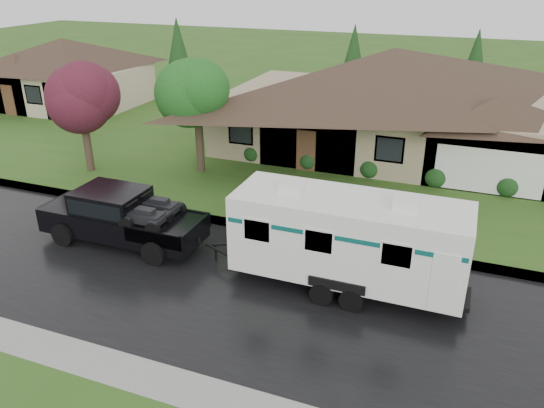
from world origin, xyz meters
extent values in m
plane|color=#2E561B|center=(0.00, 0.00, 0.00)|extent=(140.00, 140.00, 0.00)
cube|color=black|center=(0.00, -2.00, 0.01)|extent=(140.00, 8.00, 0.01)
cube|color=gray|center=(0.00, 2.25, 0.07)|extent=(140.00, 0.50, 0.15)
cube|color=#2E561B|center=(0.00, 15.00, 0.07)|extent=(140.00, 26.00, 0.15)
cube|color=gray|center=(2.00, 14.00, 1.65)|extent=(18.00, 10.00, 3.00)
pyramid|color=#39271F|center=(2.00, 14.00, 5.75)|extent=(19.44, 10.80, 2.60)
cube|color=gray|center=(7.40, 11.00, 1.50)|extent=(5.76, 4.00, 2.70)
cube|color=#C2AC90|center=(-22.00, 16.00, 1.55)|extent=(10.00, 8.00, 2.80)
pyramid|color=#39271F|center=(-22.00, 16.00, 4.95)|extent=(10.80, 8.64, 2.00)
cube|color=#C2AC90|center=(-19.00, 14.00, 1.41)|extent=(3.20, 4.00, 2.52)
cylinder|color=#382B1E|center=(-6.21, 7.03, 1.43)|extent=(0.40, 0.40, 2.57)
sphere|color=#256B23|center=(-6.21, 7.03, 4.25)|extent=(3.55, 3.55, 3.55)
cylinder|color=#382B1E|center=(-11.51, 5.06, 1.32)|extent=(0.38, 0.38, 2.34)
sphere|color=#5A1C2C|center=(-11.51, 5.06, 3.88)|extent=(3.23, 3.23, 3.23)
sphere|color=#143814|center=(-4.30, 9.30, 0.65)|extent=(1.00, 1.00, 1.00)
sphere|color=#143814|center=(-1.15, 9.30, 0.65)|extent=(1.00, 1.00, 1.00)
sphere|color=#143814|center=(2.00, 9.30, 0.65)|extent=(1.00, 1.00, 1.00)
sphere|color=#143814|center=(5.15, 9.30, 0.65)|extent=(1.00, 1.00, 1.00)
sphere|color=#143814|center=(8.30, 9.30, 0.65)|extent=(1.00, 1.00, 1.00)
cube|color=black|center=(-5.48, -0.58, 0.82)|extent=(6.31, 2.10, 0.90)
cube|color=black|center=(-7.79, -0.58, 1.10)|extent=(1.68, 2.05, 0.37)
cube|color=black|center=(-5.90, -0.58, 1.63)|extent=(2.53, 1.98, 0.95)
cube|color=black|center=(-5.90, -0.58, 1.68)|extent=(2.31, 2.02, 0.58)
cube|color=black|center=(-3.48, -0.58, 1.03)|extent=(2.31, 2.00, 0.06)
cylinder|color=black|center=(-7.48, -1.61, 0.44)|extent=(0.88, 0.34, 0.88)
cylinder|color=black|center=(-7.48, 0.45, 0.44)|extent=(0.88, 0.34, 0.88)
cylinder|color=black|center=(-3.48, -1.61, 0.44)|extent=(0.88, 0.34, 0.88)
cylinder|color=black|center=(-3.48, 0.45, 0.44)|extent=(0.88, 0.34, 0.88)
cube|color=white|center=(3.22, -0.58, 1.87)|extent=(7.37, 2.53, 2.58)
cube|color=black|center=(3.22, -0.58, 0.42)|extent=(7.79, 1.26, 0.15)
cube|color=#0A4C4A|center=(3.22, -0.58, 2.43)|extent=(7.22, 2.55, 0.15)
cube|color=white|center=(1.33, -0.58, 3.32)|extent=(0.74, 0.84, 0.34)
cube|color=white|center=(4.91, -0.58, 3.32)|extent=(0.74, 0.84, 0.34)
cylinder|color=black|center=(2.75, -1.82, 0.37)|extent=(0.74, 0.25, 0.74)
cylinder|color=black|center=(2.75, 0.67, 0.37)|extent=(0.74, 0.25, 0.74)
cylinder|color=black|center=(3.70, -1.82, 0.37)|extent=(0.74, 0.25, 0.74)
cylinder|color=black|center=(3.70, 0.67, 0.37)|extent=(0.74, 0.25, 0.74)
camera|label=1|loc=(6.32, -15.38, 9.78)|focal=35.00mm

